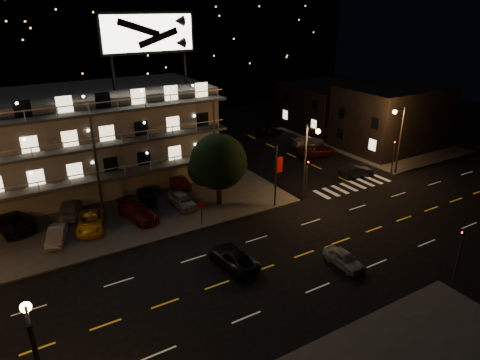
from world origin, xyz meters
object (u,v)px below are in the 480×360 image
lot_car_4 (182,200)px  road_car_east (344,259)px  tree (218,163)px  lot_car_7 (70,208)px  lot_car_2 (91,222)px  road_car_west (233,258)px  side_car_0 (356,171)px

lot_car_4 → road_car_east: bearing=-68.3°
tree → lot_car_7: 14.68m
tree → lot_car_2: tree is taller
lot_car_4 → lot_car_7: bearing=157.8°
lot_car_2 → lot_car_4: bearing=16.5°
road_car_west → road_car_east: bearing=143.5°
lot_car_7 → road_car_east: (16.42, -19.56, -0.22)m
lot_car_4 → lot_car_7: 10.59m
lot_car_2 → lot_car_7: bearing=122.2°
lot_car_2 → lot_car_7: lot_car_7 is taller
lot_car_4 → lot_car_7: (-9.87, 3.84, -0.03)m
lot_car_2 → road_car_west: lot_car_2 is taller
tree → side_car_0: bearing=-5.4°
road_car_west → lot_car_7: bearing=-63.8°
lot_car_2 → road_car_west: size_ratio=0.99×
tree → road_car_west: (-4.17, -10.08, -3.77)m
tree → lot_car_7: bearing=159.3°
lot_car_4 → side_car_0: bearing=-8.8°
side_car_0 → road_car_east: side_car_0 is taller
road_car_east → road_car_west: road_car_west is taller
tree → side_car_0: size_ratio=1.73×
tree → side_car_0: 17.81m
lot_car_7 → road_car_west: (9.14, -15.11, -0.17)m
lot_car_4 → side_car_0: 20.98m
road_car_east → tree: bearing=101.4°
tree → road_car_west: 11.54m
tree → road_car_east: size_ratio=1.99×
lot_car_4 → road_car_east: (6.55, -15.73, -0.25)m
lot_car_2 → road_car_east: (15.39, -15.78, -0.20)m
tree → lot_car_2: 12.87m
tree → lot_car_4: 5.11m
tree → lot_car_4: bearing=160.9°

